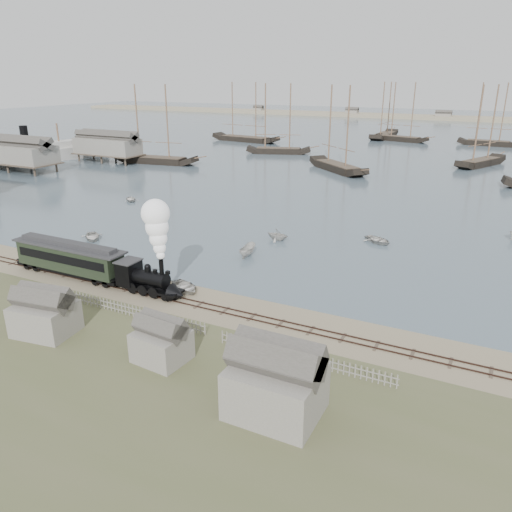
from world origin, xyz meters
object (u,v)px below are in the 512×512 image
at_px(beached_dinghy, 185,287).
at_px(locomotive, 154,255).
at_px(passenger_coach, 70,257).
at_px(steamship, 26,144).

bearing_deg(beached_dinghy, locomotive, 168.89).
distance_m(passenger_coach, beached_dinghy, 14.39).
bearing_deg(passenger_coach, locomotive, 0.00).
height_order(locomotive, steamship, steamship).
bearing_deg(locomotive, passenger_coach, 180.00).
bearing_deg(steamship, locomotive, -107.88).
xyz_separation_m(passenger_coach, steamship, (-70.64, 53.22, 2.58)).
relative_size(locomotive, passenger_coach, 0.66).
relative_size(beached_dinghy, steamship, 0.09).
relative_size(passenger_coach, beached_dinghy, 3.61).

